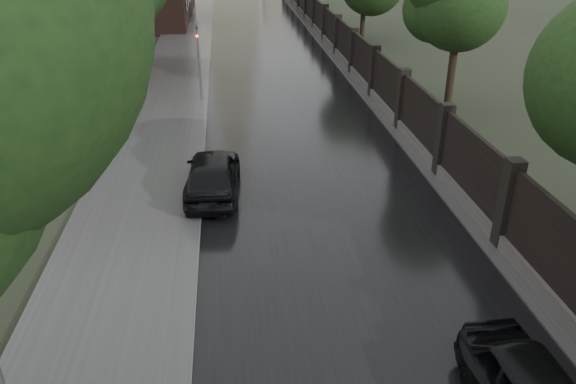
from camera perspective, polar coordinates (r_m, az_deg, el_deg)
The scene contains 4 objects.
fence_right at distance 36.62m, azimuth 5.93°, elevation 14.22°, with size 0.45×75.72×2.70m.
tree_right_b at distance 27.35m, azimuth 17.07°, elevation 17.62°, with size 4.08×4.08×7.01m.
traffic_light at distance 28.70m, azimuth -9.08°, elevation 13.56°, with size 0.16×0.32×4.00m.
hatchback_left at distance 19.03m, azimuth -7.67°, elevation 1.87°, with size 1.77×4.40×1.50m, color black.
Camera 1 is at (-2.97, -3.02, 8.50)m, focal length 35.00 mm.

